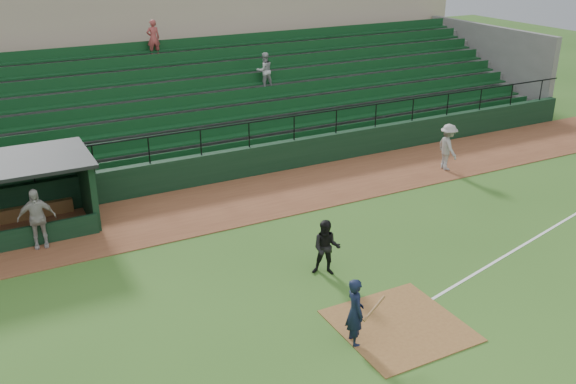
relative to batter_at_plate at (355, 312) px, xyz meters
name	(u,v)px	position (x,y,z in m)	size (l,w,h in m)	color
ground	(376,306)	(1.38, 1.04, -0.87)	(90.00, 90.00, 0.00)	#325D1E
warning_track	(250,199)	(1.38, 9.04, -0.85)	(40.00, 4.00, 0.03)	brown
home_plate_dirt	(399,325)	(1.38, 0.04, -0.85)	(3.00, 3.00, 0.03)	brown
foul_line	(554,227)	(9.38, 2.24, -0.86)	(18.00, 0.09, 0.01)	white
stadium_structure	(173,89)	(1.38, 17.50, 1.43)	(38.00, 13.08, 6.40)	black
batter_at_plate	(355,312)	(0.00, 0.00, 0.00)	(1.05, 0.72, 1.74)	black
umpire	(326,248)	(1.08, 3.12, -0.04)	(0.81, 0.63, 1.66)	black
runner	(448,147)	(9.78, 8.12, 0.11)	(1.23, 0.71, 1.90)	gray
dugout_player_a	(37,218)	(-5.93, 8.62, 0.12)	(1.13, 0.47, 1.92)	#ACA7A1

